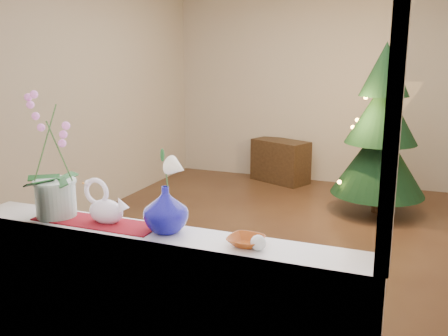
# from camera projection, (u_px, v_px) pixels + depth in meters

# --- Properties ---
(ground) EXTENTS (5.00, 5.00, 0.00)m
(ground) POSITION_uv_depth(u_px,v_px,m) (281.00, 242.00, 4.85)
(ground) COLOR #3E2519
(ground) RESTS_ON ground
(wall_back) EXTENTS (4.50, 0.10, 2.70)m
(wall_back) POSITION_uv_depth(u_px,v_px,m) (332.00, 86.00, 6.81)
(wall_back) COLOR beige
(wall_back) RESTS_ON ground
(wall_front) EXTENTS (4.50, 0.10, 2.70)m
(wall_front) POSITION_uv_depth(u_px,v_px,m) (142.00, 153.00, 2.29)
(wall_front) COLOR beige
(wall_front) RESTS_ON ground
(wall_left) EXTENTS (0.10, 5.00, 2.70)m
(wall_left) POSITION_uv_depth(u_px,v_px,m) (81.00, 95.00, 5.36)
(wall_left) COLOR beige
(wall_left) RESTS_ON ground
(window_apron) EXTENTS (2.20, 0.08, 0.88)m
(window_apron) POSITION_uv_depth(u_px,v_px,m) (153.00, 327.00, 2.53)
(window_apron) COLOR white
(window_apron) RESTS_ON ground
(windowsill) EXTENTS (2.20, 0.26, 0.04)m
(windowsill) POSITION_uv_depth(u_px,v_px,m) (159.00, 236.00, 2.51)
(windowsill) COLOR white
(windowsill) RESTS_ON window_apron
(window_frame) EXTENTS (2.22, 0.06, 1.60)m
(window_frame) POSITION_uv_depth(u_px,v_px,m) (143.00, 75.00, 2.23)
(window_frame) COLOR white
(window_frame) RESTS_ON windowsill
(runner) EXTENTS (0.70, 0.20, 0.01)m
(runner) POSITION_uv_depth(u_px,v_px,m) (96.00, 222.00, 2.64)
(runner) COLOR maroon
(runner) RESTS_ON windowsill
(orchid_pot) EXTENTS (0.27, 0.27, 0.68)m
(orchid_pot) POSITION_uv_depth(u_px,v_px,m) (52.00, 156.00, 2.65)
(orchid_pot) COLOR beige
(orchid_pot) RESTS_ON windowsill
(swan) EXTENTS (0.28, 0.16, 0.23)m
(swan) POSITION_uv_depth(u_px,v_px,m) (106.00, 202.00, 2.61)
(swan) COLOR white
(swan) RESTS_ON windowsill
(blue_vase) EXTENTS (0.28, 0.28, 0.27)m
(blue_vase) POSITION_uv_depth(u_px,v_px,m) (166.00, 206.00, 2.48)
(blue_vase) COLOR #090766
(blue_vase) RESTS_ON windowsill
(lily) EXTENTS (0.15, 0.09, 0.20)m
(lily) POSITION_uv_depth(u_px,v_px,m) (164.00, 159.00, 2.42)
(lily) COLOR white
(lily) RESTS_ON blue_vase
(paperweight) EXTENTS (0.07, 0.07, 0.07)m
(paperweight) POSITION_uv_depth(u_px,v_px,m) (258.00, 243.00, 2.26)
(paperweight) COLOR silver
(paperweight) RESTS_ON windowsill
(amber_dish) EXTENTS (0.16, 0.16, 0.04)m
(amber_dish) POSITION_uv_depth(u_px,v_px,m) (246.00, 242.00, 2.32)
(amber_dish) COLOR #8F3B10
(amber_dish) RESTS_ON windowsill
(xmas_tree) EXTENTS (1.10, 1.10, 1.91)m
(xmas_tree) POSITION_uv_depth(u_px,v_px,m) (381.00, 130.00, 5.55)
(xmas_tree) COLOR #11331C
(xmas_tree) RESTS_ON ground
(side_table) EXTENTS (0.88, 0.68, 0.59)m
(side_table) POSITION_uv_depth(u_px,v_px,m) (280.00, 161.00, 7.05)
(side_table) COLOR black
(side_table) RESTS_ON ground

